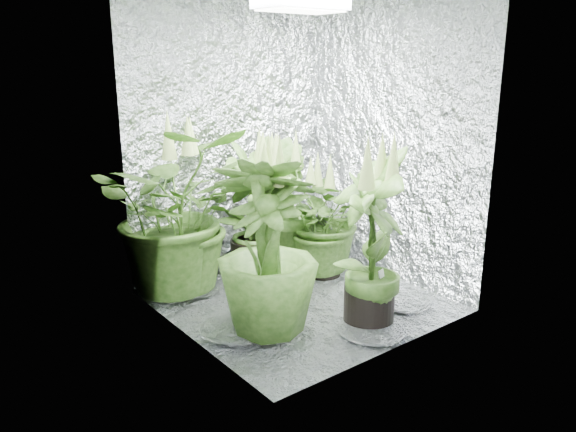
% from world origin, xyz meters
% --- Properties ---
extents(ground, '(1.60, 1.60, 0.00)m').
position_xyz_m(ground, '(0.00, 0.00, 0.00)').
color(ground, silver).
rests_on(ground, ground).
extents(walls, '(1.62, 1.62, 2.00)m').
position_xyz_m(walls, '(0.00, 0.00, 1.00)').
color(walls, silver).
rests_on(walls, ground).
extents(grow_lamp, '(0.50, 0.30, 0.22)m').
position_xyz_m(grow_lamp, '(0.00, 0.00, 1.83)').
color(grow_lamp, gray).
rests_on(grow_lamp, ceiling).
extents(plant_a, '(1.26, 1.26, 1.21)m').
position_xyz_m(plant_a, '(-0.55, 0.61, 0.58)').
color(plant_a, black).
rests_on(plant_a, ground).
extents(plant_b, '(0.69, 0.69, 1.07)m').
position_xyz_m(plant_b, '(-0.00, 0.53, 0.48)').
color(plant_b, black).
rests_on(plant_b, ground).
extents(plant_c, '(0.64, 0.64, 1.03)m').
position_xyz_m(plant_c, '(0.25, 0.55, 0.48)').
color(plant_c, black).
rests_on(plant_c, ground).
extents(plant_d, '(0.80, 0.80, 1.11)m').
position_xyz_m(plant_d, '(-0.42, -0.23, 0.52)').
color(plant_d, black).
rests_on(plant_d, ground).
extents(plant_e, '(0.89, 0.89, 0.89)m').
position_xyz_m(plant_e, '(0.43, 0.26, 0.42)').
color(plant_e, black).
rests_on(plant_e, ground).
extents(plant_f, '(0.71, 0.71, 1.13)m').
position_xyz_m(plant_f, '(0.10, -0.52, 0.52)').
color(plant_f, black).
rests_on(plant_f, ground).
extents(circulation_fan, '(0.15, 0.33, 0.38)m').
position_xyz_m(circulation_fan, '(0.59, 0.43, 0.16)').
color(circulation_fan, black).
rests_on(circulation_fan, ground).
extents(plant_label, '(0.06, 0.04, 0.09)m').
position_xyz_m(plant_label, '(0.17, -0.55, 0.30)').
color(plant_label, white).
rests_on(plant_label, plant_f).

